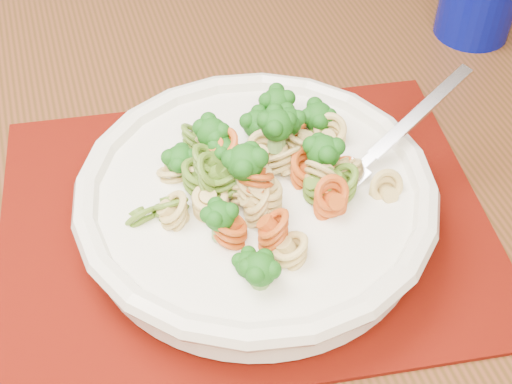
{
  "coord_description": "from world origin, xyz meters",
  "views": [
    {
      "loc": [
        0.11,
        0.03,
        1.14
      ],
      "look_at": [
        0.09,
        0.41,
        0.74
      ],
      "focal_mm": 50.0,
      "sensor_mm": 36.0,
      "label": 1
    }
  ],
  "objects": [
    {
      "name": "pasta_bowl",
      "position": [
        0.09,
        0.41,
        0.73
      ],
      "size": [
        0.29,
        0.29,
        0.05
      ],
      "color": "white",
      "rests_on": "placemat"
    },
    {
      "name": "placemat",
      "position": [
        0.08,
        0.42,
        0.7
      ],
      "size": [
        0.45,
        0.39,
        0.0
      ],
      "primitive_type": "cube",
      "rotation": [
        0.0,
        0.0,
        0.21
      ],
      "color": "#4F0E03",
      "rests_on": "dining_table"
    },
    {
      "name": "pasta_broccoli_heap",
      "position": [
        0.09,
        0.41,
        0.74
      ],
      "size": [
        0.24,
        0.24,
        0.06
      ],
      "primitive_type": null,
      "color": "tan",
      "rests_on": "pasta_bowl"
    },
    {
      "name": "fork",
      "position": [
        0.17,
        0.43,
        0.74
      ],
      "size": [
        0.15,
        0.14,
        0.08
      ],
      "primitive_type": null,
      "rotation": [
        0.0,
        -0.35,
        0.72
      ],
      "color": "silver",
      "rests_on": "pasta_bowl"
    },
    {
      "name": "dining_table",
      "position": [
        0.01,
        0.49,
        0.6
      ],
      "size": [
        1.54,
        1.25,
        0.7
      ],
      "rotation": [
        0.0,
        0.0,
        0.35
      ],
      "color": "#592D19",
      "rests_on": "ground"
    }
  ]
}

